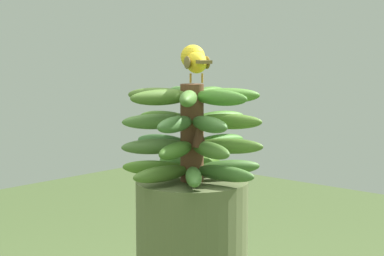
{
  "coord_description": "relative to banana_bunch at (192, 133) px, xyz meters",
  "views": [
    {
      "loc": [
        1.0,
        -1.13,
        1.22
      ],
      "look_at": [
        0.0,
        0.0,
        1.04
      ],
      "focal_mm": 60.54,
      "sensor_mm": 36.0,
      "label": 1
    }
  ],
  "objects": [
    {
      "name": "banana_bunch",
      "position": [
        0.0,
        0.0,
        0.0
      ],
      "size": [
        0.34,
        0.34,
        0.23
      ],
      "color": "brown",
      "rests_on": "banana_tree"
    },
    {
      "name": "perched_bird",
      "position": [
        -0.04,
        0.05,
        0.17
      ],
      "size": [
        0.18,
        0.14,
        0.09
      ],
      "color": "#C68933",
      "rests_on": "banana_bunch"
    }
  ]
}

